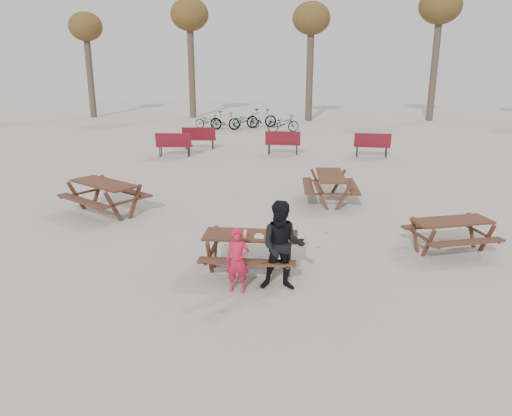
# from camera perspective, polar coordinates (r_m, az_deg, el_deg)

# --- Properties ---
(ground) EXTENTS (80.00, 80.00, 0.00)m
(ground) POSITION_cam_1_polar(r_m,az_deg,el_deg) (9.90, -0.61, -7.23)
(ground) COLOR gray
(ground) RESTS_ON ground
(main_picnic_table) EXTENTS (1.80, 1.45, 0.78)m
(main_picnic_table) POSITION_cam_1_polar(r_m,az_deg,el_deg) (9.67, -0.63, -4.06)
(main_picnic_table) COLOR #371E14
(main_picnic_table) RESTS_ON ground
(food_tray) EXTENTS (0.18, 0.11, 0.03)m
(food_tray) POSITION_cam_1_polar(r_m,az_deg,el_deg) (9.42, 0.36, -3.30)
(food_tray) COLOR white
(food_tray) RESTS_ON main_picnic_table
(bread_roll) EXTENTS (0.14, 0.06, 0.05)m
(bread_roll) POSITION_cam_1_polar(r_m,az_deg,el_deg) (9.41, 0.36, -3.06)
(bread_roll) COLOR tan
(bread_roll) RESTS_ON food_tray
(soda_bottle) EXTENTS (0.07, 0.07, 0.17)m
(soda_bottle) POSITION_cam_1_polar(r_m,az_deg,el_deg) (9.38, -1.25, -3.05)
(soda_bottle) COLOR silver
(soda_bottle) RESTS_ON main_picnic_table
(child) EXTENTS (0.43, 0.28, 1.18)m
(child) POSITION_cam_1_polar(r_m,az_deg,el_deg) (8.87, -2.14, -6.02)
(child) COLOR #B81736
(child) RESTS_ON ground
(adult) EXTENTS (0.83, 0.67, 1.66)m
(adult) POSITION_cam_1_polar(r_m,az_deg,el_deg) (8.88, 3.05, -4.36)
(adult) COLOR black
(adult) RESTS_ON ground
(picnic_table_east) EXTENTS (2.00, 1.79, 0.71)m
(picnic_table_east) POSITION_cam_1_polar(r_m,az_deg,el_deg) (11.53, 21.35, -2.98)
(picnic_table_east) COLOR #371E14
(picnic_table_east) RESTS_ON ground
(picnic_table_north) EXTENTS (2.56, 2.44, 0.86)m
(picnic_table_north) POSITION_cam_1_polar(r_m,az_deg,el_deg) (13.91, -16.86, 1.09)
(picnic_table_north) COLOR #371E14
(picnic_table_north) RESTS_ON ground
(picnic_table_far) EXTENTS (1.62, 1.97, 0.81)m
(picnic_table_far) POSITION_cam_1_polar(r_m,az_deg,el_deg) (14.58, 8.45, 2.25)
(picnic_table_far) COLOR #371E14
(picnic_table_far) RESTS_ON ground
(park_bench_row) EXTENTS (9.85, 2.48, 1.03)m
(park_bench_row) POSITION_cam_1_polar(r_m,az_deg,el_deg) (21.69, 0.01, 7.51)
(park_bench_row) COLOR maroon
(park_bench_row) RESTS_ON ground
(bicycle_row) EXTENTS (6.30, 3.04, 1.12)m
(bicycle_row) POSITION_cam_1_polar(r_m,az_deg,el_deg) (29.42, -1.00, 9.94)
(bicycle_row) COLOR black
(bicycle_row) RESTS_ON ground
(tree_row) EXTENTS (32.17, 3.52, 8.26)m
(tree_row) POSITION_cam_1_polar(r_m,az_deg,el_deg) (34.19, 6.15, 20.38)
(tree_row) COLOR #382B21
(tree_row) RESTS_ON ground
(fallen_leaves) EXTENTS (11.00, 11.00, 0.01)m
(fallen_leaves) POSITION_cam_1_polar(r_m,az_deg,el_deg) (12.17, 3.09, -2.53)
(fallen_leaves) COLOR #B9782C
(fallen_leaves) RESTS_ON ground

